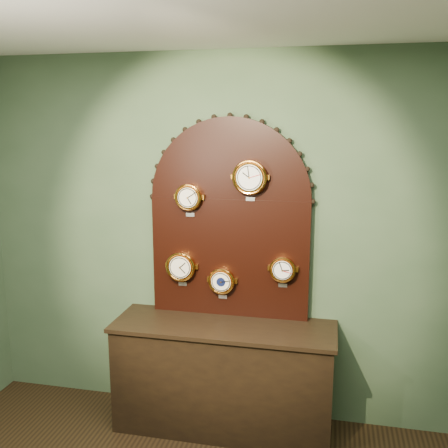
% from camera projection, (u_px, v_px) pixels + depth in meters
% --- Properties ---
extents(wall_back, '(4.00, 0.00, 4.00)m').
position_uv_depth(wall_back, '(231.00, 241.00, 3.85)').
color(wall_back, '#40583C').
rests_on(wall_back, ground).
extents(shop_counter, '(1.60, 0.50, 0.80)m').
position_uv_depth(shop_counter, '(223.00, 378.00, 3.79)').
color(shop_counter, black).
rests_on(shop_counter, ground_plane).
extents(display_board, '(1.26, 0.06, 1.53)m').
position_uv_depth(display_board, '(230.00, 213.00, 3.75)').
color(display_board, black).
rests_on(display_board, shop_counter).
extents(roman_clock, '(0.20, 0.08, 0.25)m').
position_uv_depth(roman_clock, '(189.00, 197.00, 3.73)').
color(roman_clock, orange).
rests_on(roman_clock, display_board).
extents(arabic_clock, '(0.25, 0.08, 0.30)m').
position_uv_depth(arabic_clock, '(250.00, 177.00, 3.60)').
color(arabic_clock, orange).
rests_on(arabic_clock, display_board).
extents(hygrometer, '(0.23, 0.08, 0.28)m').
position_uv_depth(hygrometer, '(181.00, 266.00, 3.85)').
color(hygrometer, orange).
rests_on(hygrometer, display_board).
extents(barometer, '(0.20, 0.08, 0.25)m').
position_uv_depth(barometer, '(222.00, 281.00, 3.80)').
color(barometer, orange).
rests_on(barometer, display_board).
extents(tide_clock, '(0.19, 0.08, 0.24)m').
position_uv_depth(tide_clock, '(283.00, 269.00, 3.68)').
color(tide_clock, orange).
rests_on(tide_clock, display_board).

